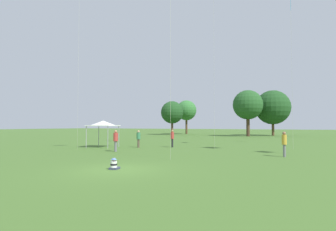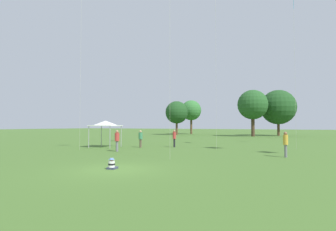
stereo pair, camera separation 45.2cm
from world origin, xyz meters
TOP-DOWN VIEW (x-y plane):
  - ground_plane at (0.00, 0.00)m, footprint 300.00×300.00m
  - seated_toddler at (-0.24, -0.01)m, footprint 0.49×0.57m
  - person_standing_0 at (-6.27, 11.53)m, footprint 0.56×0.56m
  - person_standing_1 at (7.17, 9.50)m, footprint 0.46×0.46m
  - person_standing_2 at (-3.41, 13.40)m, footprint 0.46×0.46m
  - person_standing_3 at (-5.76, 7.22)m, footprint 0.53×0.53m
  - canopy_tent at (-9.62, 10.13)m, footprint 3.06×3.06m
  - distant_tree_0 at (-18.96, 45.75)m, footprint 5.36×5.36m
  - distant_tree_1 at (3.09, 50.53)m, footprint 7.45×7.45m
  - distant_tree_2 at (-1.16, 44.48)m, footprint 6.02×6.02m
  - distant_tree_3 at (-18.11, 52.61)m, footprint 5.23×5.23m

SIDE VIEW (x-z plane):
  - ground_plane at x=0.00m, z-range 0.00..0.00m
  - seated_toddler at x=-0.24m, z-range -0.06..0.52m
  - person_standing_0 at x=-6.27m, z-range 0.15..1.86m
  - person_standing_2 at x=-3.41m, z-range 0.18..1.94m
  - person_standing_1 at x=7.17m, z-range 0.18..1.95m
  - person_standing_3 at x=-5.76m, z-range 0.17..1.98m
  - canopy_tent at x=-9.62m, z-range 1.05..3.75m
  - distant_tree_0 at x=-18.96m, z-range 1.32..9.36m
  - distant_tree_3 at x=-18.11m, z-range 1.75..10.53m
  - distant_tree_1 at x=3.09m, z-range 1.21..11.11m
  - distant_tree_2 at x=-1.16m, z-range 1.68..11.14m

